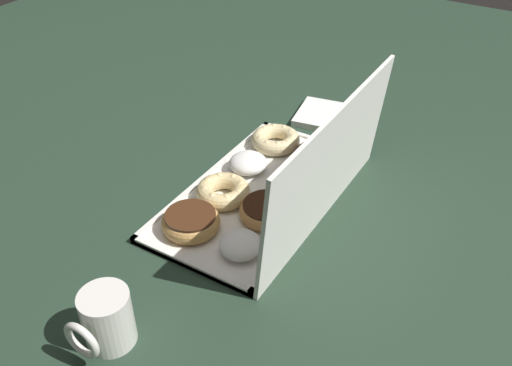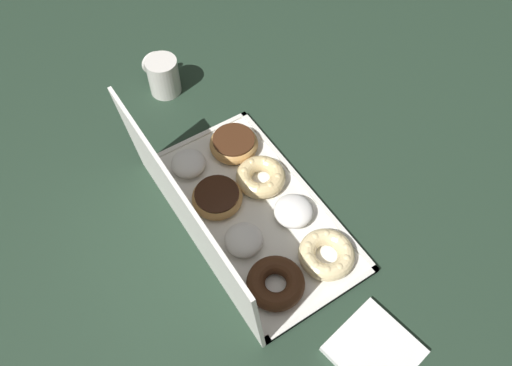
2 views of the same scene
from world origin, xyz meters
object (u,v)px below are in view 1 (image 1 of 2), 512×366
powdered_filled_donut_1 (248,163)px  chocolate_cake_ring_donut_4 (321,155)px  powdered_filled_donut_7 (240,245)px  chocolate_frosted_donut_6 (267,210)px  donut_box (260,194)px  powdered_filled_donut_5 (299,179)px  napkin_stack (326,116)px  cruller_donut_0 (276,139)px  coffee_mug (106,319)px  cruller_donut_2 (223,191)px  chocolate_frosted_donut_3 (191,221)px

powdered_filled_donut_1 → chocolate_cake_ring_donut_4: size_ratio=0.73×
powdered_filled_donut_7 → chocolate_frosted_donut_6: bearing=-175.5°
donut_box → powdered_filled_donut_5: 0.09m
chocolate_cake_ring_donut_4 → chocolate_frosted_donut_6: chocolate_cake_ring_donut_4 is taller
powdered_filled_donut_7 → napkin_stack: powdered_filled_donut_7 is taller
cruller_donut_0 → coffee_mug: bearing=4.6°
chocolate_frosted_donut_6 → cruller_donut_0: bearing=-154.1°
powdered_filled_donut_5 → chocolate_frosted_donut_6: size_ratio=0.72×
cruller_donut_2 → powdered_filled_donut_5: powdered_filled_donut_5 is taller
powdered_filled_donut_1 → powdered_filled_donut_5: 0.13m
cruller_donut_2 → napkin_stack: 0.44m
cruller_donut_0 → cruller_donut_2: cruller_donut_2 is taller
powdered_filled_donut_5 → napkin_stack: size_ratio=0.56×
napkin_stack → chocolate_frosted_donut_3: bearing=-3.2°
cruller_donut_2 → chocolate_cake_ring_donut_4: size_ratio=0.98×
chocolate_frosted_donut_3 → chocolate_frosted_donut_6: size_ratio=1.03×
powdered_filled_donut_1 → powdered_filled_donut_5: bearing=90.8°
cruller_donut_0 → chocolate_frosted_donut_6: cruller_donut_0 is taller
powdered_filled_donut_5 → coffee_mug: bearing=-8.3°
donut_box → chocolate_frosted_donut_6: chocolate_frosted_donut_6 is taller
cruller_donut_0 → napkin_stack: (-0.20, 0.04, -0.02)m
chocolate_cake_ring_donut_4 → powdered_filled_donut_5: bearing=1.1°
napkin_stack → chocolate_frosted_donut_6: bearing=10.1°
donut_box → cruller_donut_2: 0.09m
donut_box → powdered_filled_donut_1: (-0.06, -0.07, 0.03)m
cruller_donut_2 → chocolate_frosted_donut_3: 0.12m
chocolate_cake_ring_donut_4 → powdered_filled_donut_7: (0.36, 0.00, 0.00)m
donut_box → powdered_filled_donut_7: (0.18, 0.06, 0.02)m
powdered_filled_donut_7 → chocolate_frosted_donut_3: bearing=-93.1°
chocolate_cake_ring_donut_4 → chocolate_frosted_donut_6: 0.24m
donut_box → coffee_mug: (0.45, -0.01, 0.05)m
chocolate_frosted_donut_3 → powdered_filled_donut_7: powdered_filled_donut_7 is taller
cruller_donut_0 → powdered_filled_donut_7: powdered_filled_donut_7 is taller
coffee_mug → cruller_donut_2: bearing=-173.6°
napkin_stack → powdered_filled_donut_7: bearing=8.9°
chocolate_frosted_donut_3 → powdered_filled_donut_5: bearing=153.1°
cruller_donut_2 → chocolate_frosted_donut_3: same height
powdered_filled_donut_7 → coffee_mug: (0.27, -0.08, 0.02)m
napkin_stack → chocolate_cake_ring_donut_4: bearing=22.4°
cruller_donut_0 → powdered_filled_donut_5: 0.17m
cruller_donut_2 → chocolate_frosted_donut_6: size_ratio=1.01×
chocolate_frosted_donut_6 → powdered_filled_donut_7: (0.12, 0.01, 0.00)m
donut_box → cruller_donut_0: 0.19m
powdered_filled_donut_1 → napkin_stack: size_ratio=0.59×
powdered_filled_donut_5 → napkin_stack: (-0.32, -0.09, -0.02)m
cruller_donut_2 → cruller_donut_0: bearing=-178.4°
cruller_donut_0 → cruller_donut_2: (0.24, 0.01, 0.00)m
donut_box → napkin_stack: size_ratio=3.58×
chocolate_frosted_donut_3 → powdered_filled_donut_7: bearing=86.9°
chocolate_frosted_donut_3 → cruller_donut_0: bearing=-178.7°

